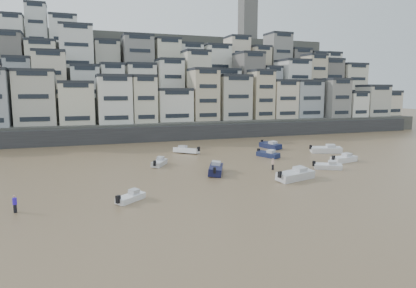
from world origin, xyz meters
name	(u,v)px	position (x,y,z in m)	size (l,w,h in m)	color
ground	(283,265)	(0.00, 0.00, 0.00)	(400.00, 400.00, 0.00)	olive
harbor_wall	(176,133)	(10.00, 65.00, 1.75)	(140.00, 3.00, 3.50)	#38383A
hillside	(159,87)	(14.73, 104.84, 13.01)	(141.04, 66.00, 50.00)	#4C4C47
boat_a	(296,174)	(14.40, 20.65, 0.86)	(6.31, 2.07, 1.72)	silver
boat_b	(328,165)	(22.78, 24.77, 0.60)	(4.38, 1.43, 1.20)	silver
boat_c	(216,168)	(5.87, 27.90, 0.84)	(6.17, 2.02, 1.68)	#12153A
boat_d	(344,158)	(28.98, 28.69, 0.75)	(5.47, 1.79, 1.49)	white
boat_e	(268,153)	(19.36, 37.02, 0.68)	(4.96, 1.62, 1.35)	#151E42
boat_f	(159,162)	(-0.51, 36.16, 0.64)	(4.71, 1.54, 1.28)	silver
boat_g	(326,148)	(32.04, 37.35, 0.86)	(6.28, 2.06, 1.71)	silver
boat_h	(186,149)	(6.90, 46.14, 0.74)	(5.41, 1.77, 1.47)	white
boat_i	(270,144)	(24.86, 46.03, 0.82)	(6.01, 1.97, 1.64)	#141C41
boat_j	(131,196)	(-7.56, 18.32, 0.54)	(3.97, 1.30, 1.08)	white
person_blue	(15,204)	(-18.63, 18.36, 0.87)	(0.44, 0.44, 1.74)	#351CD6
person_pink	(273,164)	(14.78, 27.29, 0.87)	(0.44, 0.44, 1.74)	#CDA391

